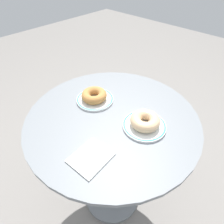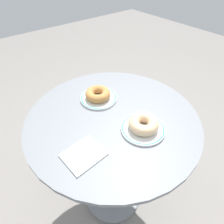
# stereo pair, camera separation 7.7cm
# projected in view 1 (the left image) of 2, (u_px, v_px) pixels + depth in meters

# --- Properties ---
(ground_plane) EXTENTS (7.00, 7.00, 0.02)m
(ground_plane) POSITION_uv_depth(u_px,v_px,m) (112.00, 196.00, 1.31)
(ground_plane) COLOR gray
(cafe_table) EXTENTS (0.73, 0.73, 0.75)m
(cafe_table) POSITION_uv_depth(u_px,v_px,m) (112.00, 148.00, 0.95)
(cafe_table) COLOR slate
(cafe_table) RESTS_ON ground
(plate_left) EXTENTS (0.17, 0.17, 0.01)m
(plate_left) POSITION_uv_depth(u_px,v_px,m) (95.00, 99.00, 0.88)
(plate_left) COLOR white
(plate_left) RESTS_ON cafe_table
(plate_right) EXTENTS (0.17, 0.17, 0.01)m
(plate_right) POSITION_uv_depth(u_px,v_px,m) (144.00, 125.00, 0.75)
(plate_right) COLOR white
(plate_right) RESTS_ON cafe_table
(donut_old_fashioned) EXTENTS (0.16, 0.16, 0.04)m
(donut_old_fashioned) POSITION_uv_depth(u_px,v_px,m) (94.00, 95.00, 0.86)
(donut_old_fashioned) COLOR #BC7F42
(donut_old_fashioned) RESTS_ON plate_left
(donut_glazed) EXTENTS (0.14, 0.14, 0.04)m
(donut_glazed) POSITION_uv_depth(u_px,v_px,m) (145.00, 121.00, 0.73)
(donut_glazed) COLOR #E0B789
(donut_glazed) RESTS_ON plate_right
(paper_napkin) EXTENTS (0.12, 0.14, 0.01)m
(paper_napkin) POSITION_uv_depth(u_px,v_px,m) (91.00, 157.00, 0.64)
(paper_napkin) COLOR white
(paper_napkin) RESTS_ON cafe_table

